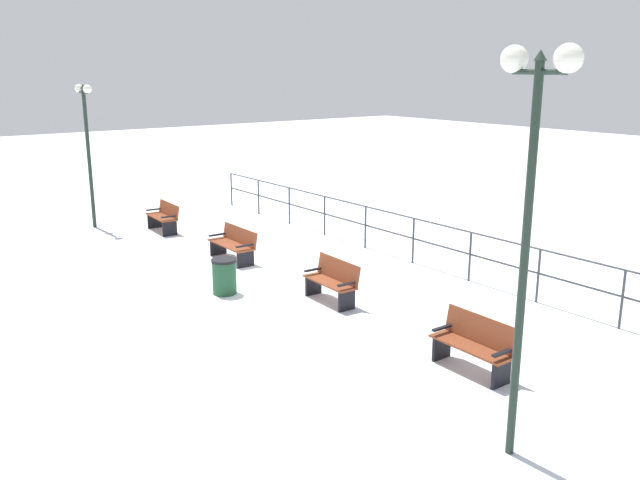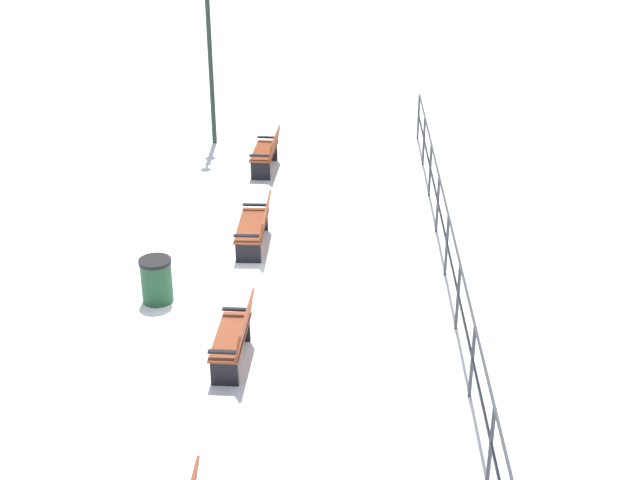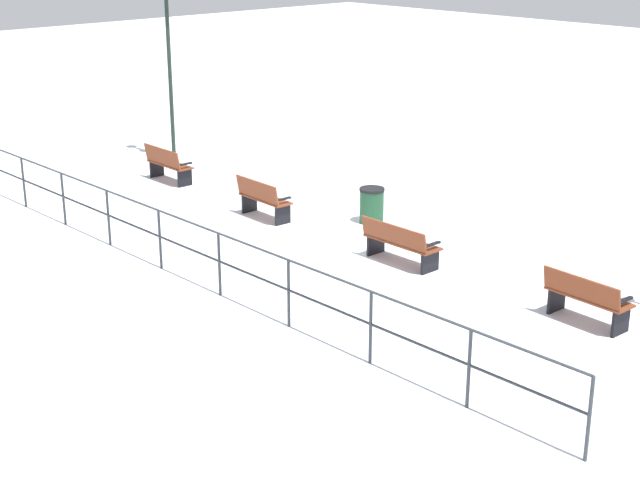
% 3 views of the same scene
% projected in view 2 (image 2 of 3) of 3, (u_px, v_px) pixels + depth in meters
% --- Properties ---
extents(ground_plane, '(80.00, 80.00, 0.00)m').
position_uv_depth(ground_plane, '(238.00, 297.00, 15.13)').
color(ground_plane, white).
rests_on(ground_plane, ground).
extents(bench_nearest, '(0.61, 1.45, 0.86)m').
position_uv_depth(bench_nearest, '(267.00, 151.00, 20.27)').
color(bench_nearest, brown).
rests_on(bench_nearest, ground).
extents(bench_second, '(0.57, 1.60, 0.83)m').
position_uv_depth(bench_second, '(256.00, 225.00, 16.72)').
color(bench_second, brown).
rests_on(bench_second, ground).
extents(bench_third, '(0.55, 1.41, 0.89)m').
position_uv_depth(bench_third, '(235.00, 336.00, 13.14)').
color(bench_third, brown).
rests_on(bench_third, ground).
extents(lamppost_near, '(0.25, 1.00, 4.28)m').
position_uv_depth(lamppost_near, '(208.00, 24.00, 20.88)').
color(lamppost_near, '#1E2D23').
rests_on(lamppost_near, ground).
extents(waterfront_railing, '(0.05, 16.44, 1.16)m').
position_uv_depth(waterfront_railing, '(453.00, 259.00, 14.69)').
color(waterfront_railing, '#383D42').
rests_on(waterfront_railing, ground).
extents(trash_bin, '(0.54, 0.54, 0.77)m').
position_uv_depth(trash_bin, '(157.00, 280.00, 14.85)').
color(trash_bin, '#1E4C2D').
rests_on(trash_bin, ground).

